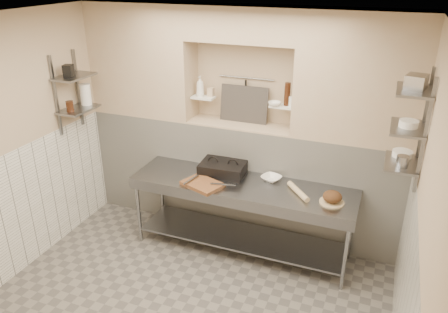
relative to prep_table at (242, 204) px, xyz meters
The scene contains 46 objects.
ceiling 2.51m from the prep_table, 100.44° to the right, with size 4.00×3.90×0.10m, color silver.
wall_right 2.31m from the prep_table, 32.86° to the right, with size 0.10×3.90×2.80m, color tan.
wall_back 1.14m from the prep_table, 104.95° to the left, with size 4.00×0.10×2.80m, color tan.
backwall_lower 0.61m from the prep_table, 111.05° to the left, with size 4.00×0.40×1.40m, color silver.
alcove_sill 0.98m from the prep_table, 111.05° to the left, with size 1.30×0.40×0.02m, color tan.
backwall_pillar_left 2.20m from the prep_table, 159.83° to the left, with size 1.35×0.40×1.40m, color tan.
backwall_pillar_right 1.92m from the prep_table, 27.12° to the left, with size 1.35×0.40×1.40m, color tan.
backwall_header 2.05m from the prep_table, 111.05° to the left, with size 1.30×0.40×0.40m, color tan.
wainscot_left 2.51m from the prep_table, 151.82° to the right, with size 0.02×3.90×1.40m, color silver.
wainscot_right 2.13m from the prep_table, 33.73° to the right, with size 0.02×3.90×1.40m, color silver.
alcove_shelf_left 1.40m from the prep_table, 141.71° to the left, with size 0.28×0.16×0.03m, color white.
alcove_shelf_right 1.23m from the prep_table, 63.56° to the left, with size 0.28×0.16×0.03m, color white.
utensil_rail 1.52m from the prep_table, 106.49° to the left, with size 0.02×0.02×0.70m, color gray.
hanging_steel 1.36m from the prep_table, 106.92° to the left, with size 0.02×0.02×0.30m, color black.
splash_panel 1.22m from the prep_table, 108.11° to the left, with size 0.60×0.02×0.45m, color #383330.
shelf_rail_left_a 2.48m from the prep_table, behind, with size 0.03×0.03×0.95m, color slate.
shelf_rail_left_b 2.50m from the prep_table, behind, with size 0.03×0.03×0.95m, color slate.
wall_shelf_left_lower 2.27m from the prep_table, behind, with size 0.30×0.50×0.03m, color slate.
wall_shelf_left_upper 2.47m from the prep_table, behind, with size 0.30×0.50×0.03m, color slate.
shelf_rail_right_a 2.13m from the prep_table, ahead, with size 0.03×0.03×1.05m, color slate.
shelf_rail_right_b 2.16m from the prep_table, 10.74° to the right, with size 0.03×0.03×1.05m, color slate.
wall_shelf_right_lower 1.84m from the prep_table, ahead, with size 0.30×0.50×0.03m, color slate.
wall_shelf_right_mid 2.03m from the prep_table, ahead, with size 0.30×0.50×0.03m, color slate.
wall_shelf_right_upper 2.25m from the prep_table, ahead, with size 0.30×0.50×0.03m, color slate.
prep_table is the anchor object (origin of this frame).
panini_press 0.48m from the prep_table, 149.25° to the left, with size 0.55×0.42×0.14m.
cutting_board 0.53m from the prep_table, 154.79° to the right, with size 0.44×0.31×0.04m, color brown.
knife_blade 0.38m from the prep_table, 137.39° to the right, with size 0.28×0.03×0.01m, color gray.
tongs 0.66m from the prep_table, 160.49° to the right, with size 0.02×0.02×0.27m, color gray.
mixing_bowl 0.46m from the prep_table, 38.14° to the left, with size 0.22×0.22×0.05m, color white.
rolling_pin 0.71m from the prep_table, ahead, with size 0.06×0.06×0.41m, color tan.
bread_board 1.06m from the prep_table, ahead, with size 0.26×0.26×0.02m, color tan.
bread_loaf 1.08m from the prep_table, ahead, with size 0.20×0.20×0.12m, color #4C2D19.
bottle_soap 1.53m from the prep_table, 143.03° to the left, with size 0.10×0.10×0.25m, color white.
jar_alcove 1.43m from the prep_table, 135.97° to the left, with size 0.07×0.07×0.11m, color tan.
bowl_alcove 1.23m from the prep_table, 68.61° to the left, with size 0.15×0.15×0.05m, color white.
condiment_a 1.36m from the prep_table, 60.32° to the left, with size 0.06×0.06×0.23m, color black.
condiment_b 1.38m from the prep_table, 60.50° to the left, with size 0.07×0.07×0.27m, color black.
condiment_c 1.32m from the prep_table, 55.76° to the left, with size 0.07×0.07×0.11m, color white.
jug_left 2.33m from the prep_table, behind, with size 0.13×0.13×0.26m, color white.
jar_left 2.32m from the prep_table, behind, with size 0.09×0.09×0.13m, color black.
box_left_upper 2.52m from the prep_table, behind, with size 0.10×0.10×0.14m, color black.
bowl_right 1.85m from the prep_table, ahead, with size 0.19×0.19×0.06m, color white.
canister_right 1.88m from the prep_table, ahead, with size 0.11×0.11×0.11m, color gray.
bowl_right_mid 2.05m from the prep_table, ahead, with size 0.17×0.17×0.06m, color white.
basket_right 2.31m from the prep_table, ahead, with size 0.16×0.20×0.13m, color gray.
Camera 1 is at (1.64, -3.02, 3.21)m, focal length 35.00 mm.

